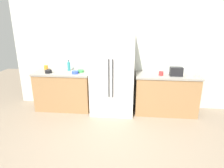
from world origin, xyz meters
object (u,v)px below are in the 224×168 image
cup_b (161,73)px  bowl_b (48,71)px  refrigerator (113,74)px  toaster (176,72)px  bowl_c (81,71)px  bottle_a (69,66)px  bowl_a (75,72)px  cup_c (191,75)px  cup_a (46,67)px

cup_b → bowl_b: 2.51m
refrigerator → toaster: (1.37, -0.02, 0.10)m
refrigerator → bowl_c: size_ratio=12.11×
bottle_a → bowl_b: 0.48m
bottle_a → bowl_c: (0.31, -0.11, -0.08)m
refrigerator → bowl_a: refrigerator is taller
cup_b → cup_c: (0.61, -0.06, 0.01)m
refrigerator → cup_b: (1.06, -0.02, 0.05)m
refrigerator → bowl_a: size_ratio=12.49×
bottle_a → cup_c: 2.73m
cup_c → bowl_b: (-3.12, 0.02, -0.02)m
refrigerator → toaster: refrigerator is taller
bottle_a → cup_a: bearing=175.9°
bowl_a → bowl_b: bearing=179.6°
refrigerator → bowl_b: 1.46m
cup_a → bowl_b: size_ratio=0.70×
toaster → bowl_b: bearing=-179.2°
bowl_c → cup_b: bearing=-3.2°
toaster → bottle_a: bottle_a is taller
bottle_a → bowl_a: bottle_a is taller
cup_c → bowl_a: (-2.50, 0.02, -0.02)m
toaster → cup_a: size_ratio=2.55×
cup_a → bowl_a: size_ratio=0.73×
bowl_a → bottle_a: bearing=130.3°
toaster → bowl_c: 2.12m
bottle_a → cup_a: size_ratio=2.43×
cup_c → refrigerator: bearing=177.2°
cup_b → bowl_a: 1.89m
toaster → bowl_a: toaster is taller
bottle_a → cup_c: bearing=-5.8°
cup_b → bowl_b: (-2.51, -0.04, -0.01)m
bowl_b → cup_c: bearing=-0.4°
refrigerator → cup_b: 1.06m
bowl_c → bowl_a: bearing=-121.1°
refrigerator → toaster: 1.37m
cup_a → bowl_c: bearing=-9.7°
cup_c → bowl_c: 2.41m
bowl_a → refrigerator: bearing=4.5°
refrigerator → cup_c: size_ratio=17.46×
bowl_b → cup_a: bearing=121.5°
cup_c → bowl_a: cup_c is taller
bowl_b → bowl_a: bearing=-0.4°
bottle_a → bowl_c: bottle_a is taller
cup_c → bowl_c: size_ratio=0.69×
cup_c → toaster: bearing=168.6°
bowl_a → bowl_c: bearing=58.9°
cup_a → bowl_b: cup_a is taller
cup_c → cup_b: bearing=174.1°
cup_a → refrigerator: bearing=-8.2°
toaster → bottle_a: bearing=174.9°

